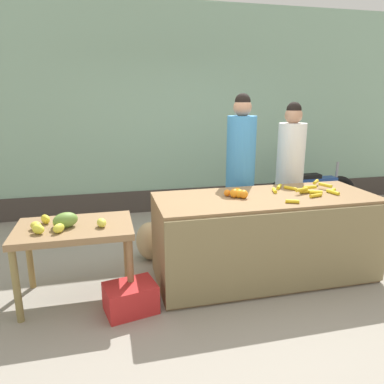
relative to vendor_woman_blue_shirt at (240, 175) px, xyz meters
name	(u,v)px	position (x,y,z in m)	size (l,w,h in m)	color
ground_plane	(225,279)	(-0.40, -0.69, -0.96)	(24.00, 24.00, 0.00)	gray
market_wall_back	(175,113)	(-0.40, 1.92, 0.64)	(9.96, 0.23, 3.26)	#8CB299
fruit_stall_counter	(265,237)	(0.02, -0.70, -0.52)	(2.26, 0.90, 0.88)	olive
side_table_wooden	(75,236)	(-1.86, -0.69, -0.33)	(1.04, 0.69, 0.72)	olive
banana_bunch_pile	(307,190)	(0.50, -0.66, -0.05)	(0.74, 0.68, 0.07)	gold
orange_pile	(237,193)	(-0.28, -0.66, -0.04)	(0.21, 0.22, 0.09)	orange
mango_papaya_pile	(61,222)	(-1.97, -0.73, -0.18)	(0.69, 0.41, 0.14)	yellow
vendor_woman_blue_shirt	(240,175)	(0.00, 0.00, 0.00)	(0.34, 0.34, 1.90)	#33333D
vendor_woman_white_shirt	(289,175)	(0.70, 0.09, -0.05)	(0.34, 0.34, 1.80)	#33333D
parked_motorcycle	(311,193)	(1.54, 0.90, -0.56)	(1.60, 0.18, 0.88)	black
produce_crate	(131,298)	(-1.41, -1.05, -0.83)	(0.44, 0.32, 0.26)	red
produce_sack	(151,241)	(-1.09, -0.02, -0.73)	(0.36, 0.30, 0.45)	tan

